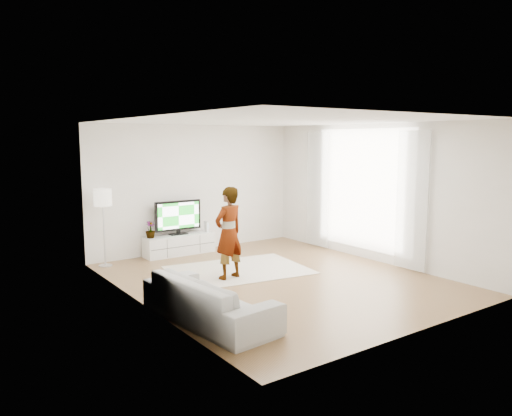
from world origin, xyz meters
TOP-DOWN VIEW (x-y plane):
  - floor at (0.00, 0.00)m, footprint 6.00×6.00m
  - ceiling at (0.00, 0.00)m, footprint 6.00×6.00m
  - wall_left at (-2.50, 0.00)m, footprint 0.02×6.00m
  - wall_right at (2.50, 0.00)m, footprint 0.02×6.00m
  - wall_back at (0.00, 3.00)m, footprint 5.00×0.02m
  - wall_front at (0.00, -3.00)m, footprint 5.00×0.02m
  - window at (2.48, 0.30)m, footprint 0.01×2.60m
  - curtain_near at (2.40, -1.00)m, footprint 0.04×0.70m
  - curtain_far at (2.40, 1.60)m, footprint 0.04×0.70m
  - media_console at (-0.55, 2.76)m, footprint 1.55×0.44m
  - television at (-0.55, 2.79)m, footprint 1.06×0.21m
  - game_console at (0.13, 2.76)m, footprint 0.07×0.17m
  - potted_plant at (-1.21, 2.77)m, footprint 0.26×0.26m
  - rug at (-0.23, 0.90)m, footprint 2.76×2.16m
  - player at (-0.69, 0.52)m, footprint 0.67×0.51m
  - sofa at (-2.03, -1.13)m, footprint 1.07×2.24m
  - floor_lamp at (-2.20, 2.70)m, footprint 0.34×0.34m

SIDE VIEW (x-z plane):
  - floor at x=0.00m, z-range 0.00..0.00m
  - rug at x=-0.23m, z-range 0.00..0.01m
  - media_console at x=-0.55m, z-range 0.00..0.44m
  - sofa at x=-2.03m, z-range 0.00..0.63m
  - game_console at x=0.13m, z-range 0.44..0.67m
  - potted_plant at x=-1.21m, z-range 0.44..0.79m
  - player at x=-0.69m, z-range 0.01..1.66m
  - television at x=-0.55m, z-range 0.47..1.21m
  - floor_lamp at x=-2.20m, z-range 0.53..2.06m
  - curtain_near at x=2.40m, z-range 0.05..2.65m
  - curtain_far at x=2.40m, z-range 0.05..2.65m
  - wall_left at x=-2.50m, z-range 0.00..2.80m
  - wall_right at x=2.50m, z-range 0.00..2.80m
  - wall_back at x=0.00m, z-range 0.00..2.80m
  - wall_front at x=0.00m, z-range 0.00..2.80m
  - window at x=2.48m, z-range 0.20..2.70m
  - ceiling at x=0.00m, z-range 2.80..2.80m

